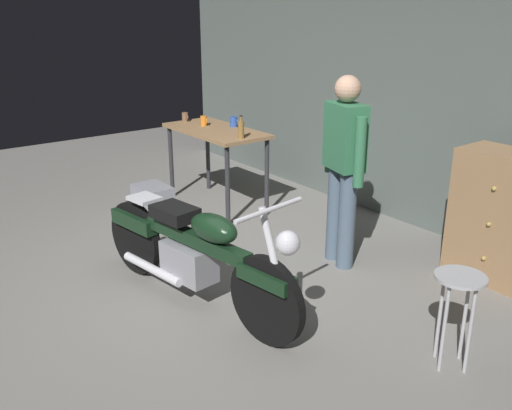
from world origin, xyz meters
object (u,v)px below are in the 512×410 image
Objects in this scene: bottle at (241,129)px; storage_bin at (153,201)px; wooden_dresser at (504,218)px; mug_blue_enamel at (234,122)px; mug_orange_travel at (204,121)px; motorcycle at (194,251)px; shop_stool at (458,296)px; person_standing at (344,164)px; mug_brown_stoneware at (185,117)px.

storage_bin is at bearing -135.22° from bottle.
wooden_dresser reaches higher than mug_blue_enamel.
mug_orange_travel is at bearing -137.29° from mug_blue_enamel.
wooden_dresser is (1.19, 2.26, 0.10)m from motorcycle.
wooden_dresser is at bearing 14.95° from mug_orange_travel.
person_standing is at bearing 160.75° from shop_stool.
person_standing is 1.68m from shop_stool.
bottle reaches higher than storage_bin.
mug_orange_travel reaches higher than motorcycle.
wooden_dresser is at bearing 54.19° from motorcycle.
mug_brown_stoneware is at bearing -165.80° from wooden_dresser.
person_standing is 1.52× the size of wooden_dresser.
bottle is (-2.93, 0.47, 0.50)m from shop_stool.
wooden_dresser reaches higher than mug_brown_stoneware.
storage_bin is (-2.10, -0.77, -0.76)m from person_standing.
mug_orange_travel is 1.04× the size of mug_brown_stoneware.
mug_orange_travel is at bearing 137.36° from motorcycle.
mug_orange_travel is (-2.18, -0.03, 0.03)m from person_standing.
mug_orange_travel is at bearing 7.03° from mug_brown_stoneware.
person_standing is 1.93m from mug_blue_enamel.
mug_orange_travel is 0.78m from bottle.
motorcycle is at bearing -152.05° from shop_stool.
mug_brown_stoneware is (-0.34, -0.04, -0.00)m from mug_orange_travel.
mug_brown_stoneware is (-2.37, 1.36, 0.50)m from motorcycle.
person_standing is 6.93× the size of bottle.
shop_stool reaches higher than storage_bin.
wooden_dresser is 10.26× the size of mug_brown_stoneware.
motorcycle is 1.30× the size of person_standing.
storage_bin is 4.10× the size of mug_brown_stoneware.
shop_stool is 1.45m from wooden_dresser.
wooden_dresser is (-0.49, 1.37, 0.05)m from shop_stool.
motorcycle is 9.04× the size of bottle.
mug_blue_enamel is 1.07× the size of mug_orange_travel.
mug_brown_stoneware is at bearing -155.08° from mug_blue_enamel.
storage_bin is at bearing -153.02° from wooden_dresser.
wooden_dresser is 9.15× the size of mug_blue_enamel.
motorcycle is at bearing -117.76° from wooden_dresser.
mug_blue_enamel is at bearing 129.28° from motorcycle.
person_standing is at bearing 1.59° from mug_brown_stoneware.
storage_bin is at bearing -176.36° from shop_stool.
mug_brown_stoneware is at bearing 179.99° from bottle.
shop_stool is at bearing -7.80° from mug_orange_travel.
person_standing is at bearing -6.19° from mug_blue_enamel.
wooden_dresser is 9.82× the size of mug_orange_travel.
shop_stool is 5.97× the size of mug_brown_stoneware.
bottle is (-1.40, -0.07, 0.07)m from person_standing.
person_standing is (0.15, 1.43, 0.48)m from motorcycle.
bottle reaches higher than mug_blue_enamel.
wooden_dresser is at bearing 14.20° from mug_brown_stoneware.
bottle is at bearing -27.92° from mug_blue_enamel.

